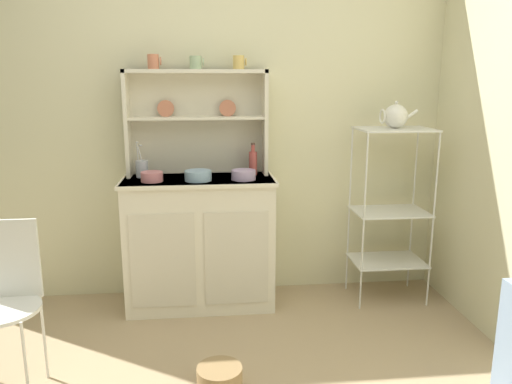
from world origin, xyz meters
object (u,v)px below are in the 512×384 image
bakers_rack (391,199)px  porcelain_teapot (395,116)px  wire_chair (4,291)px  cup_terracotta_0 (154,62)px  hutch_shelf_unit (197,114)px  floor_basket (220,379)px  utensil_jar (142,168)px  bowl_mixing_large (152,177)px  hutch_cabinet (200,241)px  jam_bottle (253,162)px

bakers_rack → porcelain_teapot: porcelain_teapot is taller
wire_chair → cup_terracotta_0: 1.62m
hutch_shelf_unit → bakers_rack: size_ratio=0.78×
floor_basket → cup_terracotta_0: size_ratio=2.45×
cup_terracotta_0 → utensil_jar: size_ratio=0.39×
bakers_rack → utensil_jar: bakers_rack is taller
wire_chair → bowl_mixing_large: (0.63, 0.80, 0.39)m
cup_terracotta_0 → porcelain_teapot: (1.55, -0.16, -0.34)m
bowl_mixing_large → utensil_jar: 0.17m
hutch_cabinet → cup_terracotta_0: 1.20m
hutch_cabinet → bakers_rack: 1.31m
bowl_mixing_large → porcelain_teapot: 1.62m
bakers_rack → jam_bottle: size_ratio=5.51×
floor_basket → cup_terracotta_0: 1.94m
cup_terracotta_0 → bowl_mixing_large: bearing=-96.8°
bakers_rack → utensil_jar: 1.67m
cup_terracotta_0 → hutch_shelf_unit: bearing=8.8°
bowl_mixing_large → jam_bottle: jam_bottle is taller
porcelain_teapot → utensil_jar: bearing=176.2°
bakers_rack → floor_basket: (-1.20, -0.96, -0.65)m
bakers_rack → floor_basket: 1.67m
cup_terracotta_0 → jam_bottle: (0.63, -0.04, -0.65)m
wire_chair → porcelain_teapot: bearing=48.4°
hutch_cabinet → bowl_mixing_large: 0.54m
floor_basket → bowl_mixing_large: (-0.38, 0.92, 0.84)m
wire_chair → cup_terracotta_0: bearing=84.1°
bakers_rack → hutch_shelf_unit: bearing=171.4°
wire_chair → porcelain_teapot: 2.48m
hutch_shelf_unit → utensil_jar: (-0.37, -0.09, -0.34)m
hutch_cabinet → floor_basket: size_ratio=4.39×
hutch_shelf_unit → porcelain_teapot: bearing=-8.7°
wire_chair → cup_terracotta_0: size_ratio=9.20×
floor_basket → bowl_mixing_large: 1.31m
floor_basket → utensil_jar: size_ratio=0.96×
bakers_rack → wire_chair: size_ratio=1.40×
bakers_rack → utensil_jar: size_ratio=5.04×
bowl_mixing_large → floor_basket: bearing=-67.7°
bakers_rack → cup_terracotta_0: (-1.55, 0.16, 0.90)m
bakers_rack → hutch_cabinet: bearing=178.5°
cup_terracotta_0 → bowl_mixing_large: cup_terracotta_0 is taller
bakers_rack → wire_chair: bearing=-159.1°
hutch_cabinet → floor_basket: bearing=-84.8°
wire_chair → jam_bottle: size_ratio=3.94×
jam_bottle → floor_basket: bearing=-104.2°
bakers_rack → jam_bottle: bakers_rack is taller
bowl_mixing_large → hutch_cabinet: bearing=14.3°
floor_basket → bakers_rack: bearing=38.8°
hutch_shelf_unit → cup_terracotta_0: 0.43m
hutch_shelf_unit → jam_bottle: (0.37, -0.08, -0.32)m
utensil_jar → bowl_mixing_large: bearing=-62.9°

